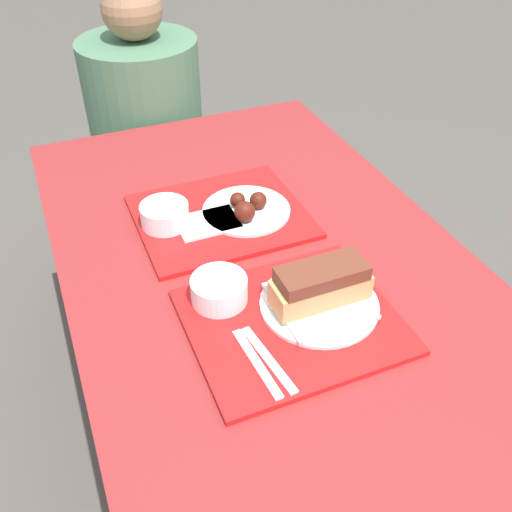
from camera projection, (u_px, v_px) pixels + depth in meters
ground_plane at (263, 451)px, 1.72m from camera, size 12.00×12.00×0.00m
picnic_table at (265, 293)px, 1.31m from camera, size 0.85×1.44×0.75m
picnic_bench_far at (167, 194)px, 2.16m from camera, size 0.81×0.28×0.43m
tray_near at (292, 321)px, 1.08m from camera, size 0.39×0.33×0.01m
tray_far at (221, 216)px, 1.35m from camera, size 0.39×0.33×0.01m
bowl_coleslaw_near at (219, 289)px, 1.10m from camera, size 0.11×0.11×0.05m
brisket_sandwich_plate at (320, 291)px, 1.08m from camera, size 0.23×0.23×0.10m
plastic_fork_near at (257, 363)px, 0.99m from camera, size 0.03×0.17×0.00m
plastic_knife_near at (268, 359)px, 1.00m from camera, size 0.04×0.17×0.00m
condiment_packet at (279, 292)px, 1.13m from camera, size 0.04×0.03×0.01m
bowl_coleslaw_far at (165, 214)px, 1.30m from camera, size 0.11×0.11×0.05m
wings_plate_far at (247, 208)px, 1.34m from camera, size 0.21×0.21×0.06m
napkin_far at (208, 223)px, 1.31m from camera, size 0.14×0.10×0.01m
person_seated_across at (145, 109)px, 1.93m from camera, size 0.39×0.39×0.70m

